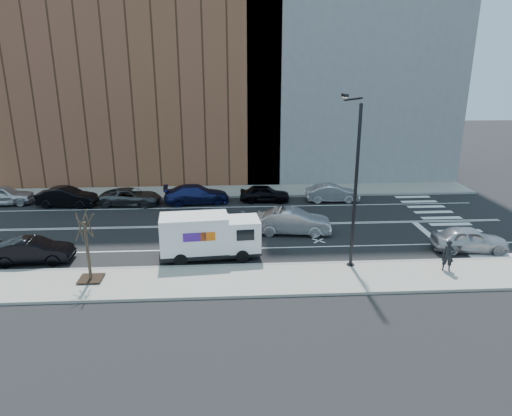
{
  "coord_description": "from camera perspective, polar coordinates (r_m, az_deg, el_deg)",
  "views": [
    {
      "loc": [
        0.31,
        -30.43,
        10.91
      ],
      "look_at": [
        2.11,
        -0.45,
        1.4
      ],
      "focal_mm": 32.0,
      "sensor_mm": 36.0,
      "label": 1
    }
  ],
  "objects": [
    {
      "name": "sidewalk_far",
      "position": [
        40.7,
        -3.76,
        2.09
      ],
      "size": [
        44.0,
        3.6,
        0.15
      ],
      "primitive_type": "cube",
      "color": "gray",
      "rests_on": "ground"
    },
    {
      "name": "road_markings",
      "position": [
        32.33,
        -3.79,
        -2.19
      ],
      "size": [
        40.0,
        8.6,
        0.01
      ],
      "primitive_type": null,
      "color": "white",
      "rests_on": "ground"
    },
    {
      "name": "bldg_brick",
      "position": [
        46.78,
        -14.33,
        17.17
      ],
      "size": [
        26.0,
        10.0,
        22.0
      ],
      "primitive_type": "cube",
      "color": "brown",
      "rests_on": "ground"
    },
    {
      "name": "curb_near",
      "position": [
        25.81,
        -3.84,
        -7.27
      ],
      "size": [
        44.0,
        0.25,
        0.17
      ],
      "primitive_type": "cube",
      "color": "gray",
      "rests_on": "ground"
    },
    {
      "name": "far_parked_f",
      "position": [
        38.23,
        9.52,
        1.86
      ],
      "size": [
        4.37,
        1.62,
        1.43
      ],
      "primitive_type": "imported",
      "rotation": [
        0.0,
        0.0,
        1.55
      ],
      "color": "#B5B5BA",
      "rests_on": "ground"
    },
    {
      "name": "pedestrian",
      "position": [
        26.85,
        22.88,
        -5.51
      ],
      "size": [
        0.75,
        0.63,
        1.74
      ],
      "primitive_type": "imported",
      "rotation": [
        0.0,
        0.0,
        -0.39
      ],
      "color": "black",
      "rests_on": "sidewalk_near"
    },
    {
      "name": "far_parked_b",
      "position": [
        39.41,
        -22.56,
        1.28
      ],
      "size": [
        4.82,
        2.13,
        1.54
      ],
      "primitive_type": "imported",
      "rotation": [
        0.0,
        0.0,
        1.46
      ],
      "color": "black",
      "rests_on": "ground"
    },
    {
      "name": "far_parked_d",
      "position": [
        37.53,
        -7.46,
        1.73
      ],
      "size": [
        5.45,
        2.68,
        1.52
      ],
      "primitive_type": "imported",
      "rotation": [
        0.0,
        0.0,
        1.68
      ],
      "color": "navy",
      "rests_on": "ground"
    },
    {
      "name": "curb_far",
      "position": [
        38.97,
        -3.77,
        1.4
      ],
      "size": [
        44.0,
        0.25,
        0.17
      ],
      "primitive_type": "cube",
      "color": "gray",
      "rests_on": "ground"
    },
    {
      "name": "crosswalk",
      "position": [
        35.94,
        22.65,
        -1.5
      ],
      "size": [
        3.0,
        14.0,
        0.01
      ],
      "primitive_type": null,
      "color": "white",
      "rests_on": "ground"
    },
    {
      "name": "fedex_van",
      "position": [
        26.62,
        -5.88,
        -3.47
      ],
      "size": [
        5.97,
        2.49,
        2.66
      ],
      "rotation": [
        0.0,
        0.0,
        0.09
      ],
      "color": "black",
      "rests_on": "ground"
    },
    {
      "name": "sidewalk_near",
      "position": [
        24.2,
        -3.86,
        -9.08
      ],
      "size": [
        44.0,
        3.6,
        0.15
      ],
      "primitive_type": "cube",
      "color": "gray",
      "rests_on": "ground"
    },
    {
      "name": "near_parked_rear_a",
      "position": [
        29.1,
        -26.09,
        -4.82
      ],
      "size": [
        4.43,
        1.71,
        1.44
      ],
      "primitive_type": "imported",
      "rotation": [
        0.0,
        0.0,
        1.61
      ],
      "color": "black",
      "rests_on": "ground"
    },
    {
      "name": "far_parked_c",
      "position": [
        38.18,
        -15.37,
        1.37
      ],
      "size": [
        5.03,
        2.71,
        1.34
      ],
      "primitive_type": "imported",
      "rotation": [
        0.0,
        0.0,
        1.47
      ],
      "color": "#424549",
      "rests_on": "ground"
    },
    {
      "name": "street_tree",
      "position": [
        25.07,
        -20.22,
        -5.75
      ],
      "size": [
        1.2,
        1.2,
        3.75
      ],
      "color": "black",
      "rests_on": "ground"
    },
    {
      "name": "bldg_concrete",
      "position": [
        47.54,
        11.48,
        19.76
      ],
      "size": [
        20.0,
        10.0,
        26.0
      ],
      "primitive_type": "cube",
      "color": "slate",
      "rests_on": "ground"
    },
    {
      "name": "ground",
      "position": [
        32.33,
        -3.79,
        -2.19
      ],
      "size": [
        120.0,
        120.0,
        0.0
      ],
      "primitive_type": "plane",
      "color": "black",
      "rests_on": "ground"
    },
    {
      "name": "streetlight",
      "position": [
        25.14,
        12.12,
        3.76
      ],
      "size": [
        0.44,
        4.02,
        9.34
      ],
      "color": "black",
      "rests_on": "ground"
    },
    {
      "name": "far_parked_a",
      "position": [
        42.08,
        -29.12,
        1.41
      ],
      "size": [
        4.89,
        2.39,
        1.61
      ],
      "primitive_type": "imported",
      "rotation": [
        0.0,
        0.0,
        1.68
      ],
      "color": "silver",
      "rests_on": "ground"
    },
    {
      "name": "driving_sedan",
      "position": [
        30.62,
        4.61,
        -1.7
      ],
      "size": [
        5.25,
        2.4,
        1.67
      ],
      "primitive_type": "imported",
      "rotation": [
        0.0,
        0.0,
        1.44
      ],
      "color": "#ACACB1",
      "rests_on": "ground"
    },
    {
      "name": "far_parked_e",
      "position": [
        37.65,
        1.09,
        1.82
      ],
      "size": [
        4.18,
        1.89,
        1.39
      ],
      "primitive_type": "imported",
      "rotation": [
        0.0,
        0.0,
        1.51
      ],
      "color": "black",
      "rests_on": "ground"
    },
    {
      "name": "near_parked_front",
      "position": [
        30.61,
        25.13,
        -3.54
      ],
      "size": [
        4.59,
        2.21,
        1.51
      ],
      "primitive_type": "imported",
      "rotation": [
        0.0,
        0.0,
        1.47
      ],
      "color": "#BCBBC0",
      "rests_on": "ground"
    }
  ]
}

